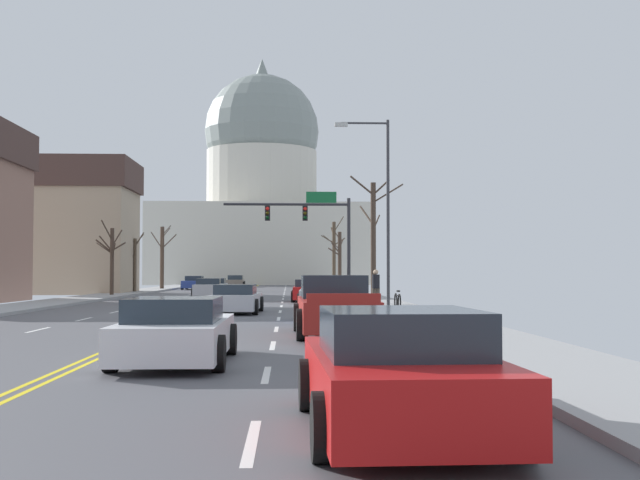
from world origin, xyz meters
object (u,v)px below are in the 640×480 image
Objects in this scene: sedan_oncoming_03 at (235,282)px; pedestrian_00 at (376,287)px; sedan_oncoming_00 at (208,288)px; sedan_oncoming_01 at (214,286)px; sedan_near_00 at (310,291)px; sedan_near_01 at (318,294)px; sedan_near_03 at (330,304)px; street_lamp_right at (381,196)px; sedan_oncoming_02 at (194,283)px; sedan_near_06 at (399,374)px; signal_gantry at (313,222)px; bicycle_parked at (398,302)px; sedan_near_05 at (176,332)px; pickup_truck_near_04 at (335,308)px; sedan_near_02 at (236,299)px.

pedestrian_00 reaches higher than sedan_oncoming_03.
sedan_oncoming_00 is 9.05m from sedan_oncoming_01.
sedan_near_00 is 5.70m from sedan_near_01.
sedan_oncoming_01 is at bearing 92.67° from sedan_oncoming_00.
sedan_near_03 is 0.97× the size of sedan_oncoming_03.
sedan_oncoming_03 is (-9.88, 52.54, -4.40)m from street_lamp_right.
sedan_oncoming_02 reaches higher than sedan_near_01.
sedan_oncoming_02 is 0.98× the size of sedan_oncoming_03.
sedan_near_06 is at bearing -90.00° from sedan_near_00.
signal_gantry is 4.75× the size of pedestrian_00.
sedan_oncoming_01 is (-7.26, 35.83, -0.05)m from sedan_near_03.
bicycle_parked is (3.21, -13.46, -0.12)m from sedan_near_00.
pedestrian_00 is at bearing 73.01° from sedan_near_05.
bicycle_parked is at bearing 59.15° from sedan_near_03.
sedan_oncoming_03 is (-7.04, 78.47, -0.00)m from sedan_near_06.
sedan_oncoming_00 is at bearing 128.65° from sedan_near_00.
pickup_truck_near_04 is 3.25× the size of pedestrian_00.
sedan_near_06 is at bearing -96.24° from street_lamp_right.
pickup_truck_near_04 is 1.24× the size of sedan_oncoming_01.
bicycle_parked is (9.85, -21.75, -0.11)m from sedan_oncoming_00.
pedestrian_00 is at bearing 78.91° from pickup_truck_near_04.
sedan_oncoming_02 is at bearing 103.44° from sedan_oncoming_01.
sedan_near_01 is 18.32m from pickup_truck_near_04.
pedestrian_00 is at bearing -147.53° from street_lamp_right.
signal_gantry is at bearing 89.67° from sedan_near_01.
pickup_truck_near_04 reaches higher than sedan_near_02.
sedan_near_03 is 2.68× the size of pedestrian_00.
pedestrian_00 is (2.38, 7.30, 0.46)m from sedan_near_03.
sedan_oncoming_02 reaches higher than bicycle_parked.
sedan_near_06 is 2.47× the size of bicycle_parked.
signal_gantry is 1.81× the size of sedan_near_06.
sedan_oncoming_00 is at bearing -87.33° from sedan_oncoming_01.
sedan_near_06 is (-0.30, -40.80, -4.18)m from signal_gantry.
sedan_near_02 is 30.14m from sedan_oncoming_01.
sedan_near_01 is 7.77m from sedan_near_02.
sedan_near_03 is 1.02× the size of sedan_oncoming_01.
pedestrian_00 is (5.94, 1.39, 0.50)m from sedan_near_02.
street_lamp_right reaches higher than sedan_near_02.
signal_gantry is 1.72× the size of sedan_near_05.
sedan_oncoming_00 is at bearing 116.18° from sedan_near_01.
pedestrian_00 is (2.58, 25.77, 0.45)m from sedan_near_06.
pickup_truck_near_04 is 3.06× the size of bicycle_parked.
sedan_near_01 is 0.97× the size of sedan_oncoming_02.
sedan_oncoming_02 is at bearing 102.00° from sedan_near_03.
sedan_near_03 is at bearing -89.38° from sedan_near_00.
pedestrian_00 is (9.62, -52.70, 0.45)m from sedan_oncoming_03.
signal_gantry is 9.25m from sedan_oncoming_00.
sedan_oncoming_03 is at bearing 99.63° from sedan_near_00.
sedan_near_03 is 18.46m from sedan_near_06.
sedan_near_03 is (-0.04, -12.80, 0.01)m from sedan_near_01.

